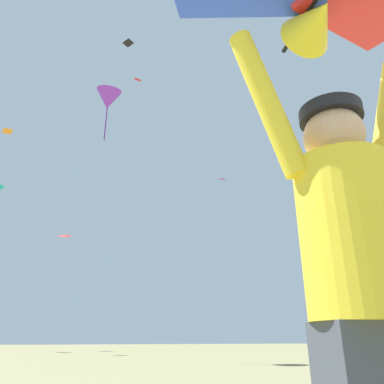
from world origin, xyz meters
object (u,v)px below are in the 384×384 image
(kite_flyer_person, at_px, (357,284))
(distant_kite_orange_mid_right, at_px, (7,131))
(distant_kite_red_high_right, at_px, (65,235))
(distant_kite_black_low_right, at_px, (128,43))
(distant_kite_purple_low_left, at_px, (108,100))
(distant_kite_red_overhead_distant, at_px, (138,79))
(distant_kite_black_mid_left, at_px, (289,138))
(distant_kite_purple_far_center, at_px, (222,179))

(kite_flyer_person, xyz_separation_m, distant_kite_orange_mid_right, (-7.98, 31.54, 17.14))
(distant_kite_red_high_right, distance_m, distant_kite_black_low_right, 11.84)
(kite_flyer_person, relative_size, distant_kite_purple_low_left, 0.69)
(distant_kite_red_high_right, height_order, distant_kite_black_low_right, distant_kite_black_low_right)
(distant_kite_orange_mid_right, distance_m, distant_kite_black_low_right, 17.45)
(distant_kite_orange_mid_right, relative_size, distant_kite_red_overhead_distant, 1.42)
(distant_kite_black_mid_left, bearing_deg, distant_kite_red_high_right, 159.33)
(kite_flyer_person, distance_m, distant_kite_purple_low_left, 17.46)
(distant_kite_purple_low_left, xyz_separation_m, distant_kite_black_low_right, (0.92, 2.30, 5.75))
(distant_kite_black_mid_left, bearing_deg, distant_kite_black_low_right, 179.94)
(distant_kite_red_high_right, height_order, distant_kite_red_overhead_distant, distant_kite_red_overhead_distant)
(distant_kite_red_overhead_distant, bearing_deg, distant_kite_purple_far_center, 23.84)
(distant_kite_orange_mid_right, xyz_separation_m, distant_kite_black_low_right, (8.63, -15.12, -1.12))
(distant_kite_orange_mid_right, height_order, distant_kite_black_low_right, distant_kite_orange_mid_right)
(distant_kite_orange_mid_right, bearing_deg, distant_kite_red_high_right, -58.65)
(distant_kite_black_low_right, xyz_separation_m, distant_kite_purple_far_center, (9.66, 9.65, -3.44))
(distant_kite_red_high_right, distance_m, distant_kite_red_overhead_distant, 13.51)
(distant_kite_purple_low_left, height_order, distant_kite_purple_far_center, distant_kite_purple_far_center)
(distant_kite_black_mid_left, bearing_deg, distant_kite_red_overhead_distant, 145.23)
(distant_kite_black_mid_left, relative_size, distant_kite_red_overhead_distant, 1.19)
(distant_kite_black_mid_left, height_order, distant_kite_black_low_right, distant_kite_black_low_right)
(distant_kite_purple_low_left, relative_size, distant_kite_black_low_right, 5.12)
(distant_kite_purple_low_left, bearing_deg, distant_kite_orange_mid_right, 113.88)
(kite_flyer_person, xyz_separation_m, distant_kite_purple_far_center, (10.31, 26.07, 12.58))
(distant_kite_orange_mid_right, height_order, distant_kite_red_overhead_distant, distant_kite_red_overhead_distant)
(distant_kite_red_overhead_distant, bearing_deg, distant_kite_red_high_right, -160.48)
(distant_kite_orange_mid_right, xyz_separation_m, distant_kite_red_overhead_distant, (10.12, -9.09, 1.16))
(distant_kite_black_mid_left, height_order, distant_kite_orange_mid_right, distant_kite_orange_mid_right)
(distant_kite_purple_low_left, relative_size, distant_kite_purple_far_center, 3.19)
(distant_kite_purple_far_center, bearing_deg, distant_kite_black_mid_left, -86.78)
(distant_kite_black_low_right, bearing_deg, distant_kite_black_mid_left, -0.06)
(distant_kite_purple_far_center, bearing_deg, distant_kite_black_low_right, -135.04)
(kite_flyer_person, bearing_deg, distant_kite_black_low_right, 87.74)
(distant_kite_purple_low_left, relative_size, distant_kite_red_overhead_distant, 4.05)
(distant_kite_orange_mid_right, height_order, distant_kite_red_high_right, distant_kite_orange_mid_right)
(distant_kite_orange_mid_right, relative_size, distant_kite_black_low_right, 1.80)
(distant_kite_black_mid_left, relative_size, distant_kite_red_high_right, 0.98)
(kite_flyer_person, bearing_deg, distant_kite_purple_low_left, 91.08)
(distant_kite_black_mid_left, height_order, distant_kite_red_high_right, distant_kite_black_mid_left)
(distant_kite_black_mid_left, xyz_separation_m, distant_kite_red_high_right, (-12.49, 4.71, -5.98))
(distant_kite_red_high_right, xyz_separation_m, distant_kite_black_low_right, (2.28, -4.70, 10.62))
(distant_kite_purple_far_center, bearing_deg, distant_kite_orange_mid_right, 163.33)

